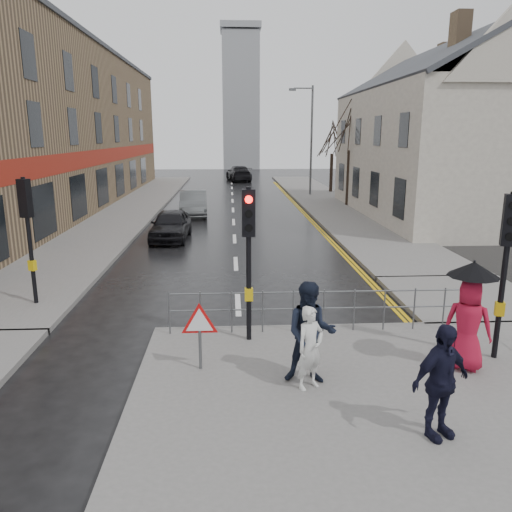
{
  "coord_description": "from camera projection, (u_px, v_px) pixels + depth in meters",
  "views": [
    {
      "loc": [
        -0.19,
        -10.21,
        4.58
      ],
      "look_at": [
        0.51,
        3.08,
        1.35
      ],
      "focal_mm": 35.0,
      "sensor_mm": 36.0,
      "label": 1
    }
  ],
  "objects": [
    {
      "name": "ground",
      "position": [
        240.0,
        349.0,
        11.0
      ],
      "size": [
        120.0,
        120.0,
        0.0
      ],
      "primitive_type": "plane",
      "color": "black",
      "rests_on": "ground"
    },
    {
      "name": "near_pavement",
      "position": [
        438.0,
        434.0,
        7.74
      ],
      "size": [
        10.0,
        9.0,
        0.14
      ],
      "primitive_type": "cube",
      "color": "#605E5B",
      "rests_on": "ground"
    },
    {
      "name": "left_pavement",
      "position": [
        135.0,
        205.0,
        32.97
      ],
      "size": [
        4.0,
        44.0,
        0.14
      ],
      "primitive_type": "cube",
      "color": "#605E5B",
      "rests_on": "ground"
    },
    {
      "name": "right_pavement",
      "position": [
        324.0,
        200.0,
        35.57
      ],
      "size": [
        4.0,
        40.0,
        0.14
      ],
      "primitive_type": "cube",
      "color": "#605E5B",
      "rests_on": "ground"
    },
    {
      "name": "pavement_bridge_right",
      "position": [
        466.0,
        298.0,
        14.22
      ],
      "size": [
        4.0,
        4.2,
        0.14
      ],
      "primitive_type": "cube",
      "color": "#605E5B",
      "rests_on": "ground"
    },
    {
      "name": "building_left_terrace",
      "position": [
        36.0,
        128.0,
        30.55
      ],
      "size": [
        8.0,
        42.0,
        10.0
      ],
      "primitive_type": "cube",
      "color": "#7F6549",
      "rests_on": "ground"
    },
    {
      "name": "building_right_cream",
      "position": [
        446.0,
        132.0,
        27.95
      ],
      "size": [
        9.0,
        16.4,
        10.1
      ],
      "color": "beige",
      "rests_on": "ground"
    },
    {
      "name": "church_tower",
      "position": [
        241.0,
        102.0,
        69.12
      ],
      "size": [
        5.0,
        5.0,
        18.0
      ],
      "primitive_type": "cube",
      "color": "gray",
      "rests_on": "ground"
    },
    {
      "name": "traffic_signal_near_left",
      "position": [
        249.0,
        238.0,
        10.62
      ],
      "size": [
        0.28,
        0.27,
        3.4
      ],
      "color": "black",
      "rests_on": "near_pavement"
    },
    {
      "name": "traffic_signal_near_right",
      "position": [
        507.0,
        247.0,
        9.71
      ],
      "size": [
        0.34,
        0.33,
        3.4
      ],
      "color": "black",
      "rests_on": "near_pavement"
    },
    {
      "name": "traffic_signal_far_left",
      "position": [
        27.0,
        219.0,
        13.05
      ],
      "size": [
        0.34,
        0.33,
        3.4
      ],
      "color": "black",
      "rests_on": "left_pavement"
    },
    {
      "name": "guard_railing_front",
      "position": [
        324.0,
        301.0,
        11.48
      ],
      "size": [
        7.14,
        0.04,
        1.0
      ],
      "color": "#595B5E",
      "rests_on": "near_pavement"
    },
    {
      "name": "warning_sign",
      "position": [
        200.0,
        325.0,
        9.54
      ],
      "size": [
        0.8,
        0.07,
        1.35
      ],
      "color": "#595B5E",
      "rests_on": "near_pavement"
    },
    {
      "name": "street_lamp",
      "position": [
        309.0,
        133.0,
        37.36
      ],
      "size": [
        1.83,
        0.25,
        8.0
      ],
      "color": "#595B5E",
      "rests_on": "right_pavement"
    },
    {
      "name": "tree_near",
      "position": [
        351.0,
        126.0,
        31.52
      ],
      "size": [
        2.4,
        2.4,
        6.58
      ],
      "color": "black",
      "rests_on": "right_pavement"
    },
    {
      "name": "tree_far",
      "position": [
        332.0,
        137.0,
        39.48
      ],
      "size": [
        2.4,
        2.4,
        5.64
      ],
      "color": "black",
      "rests_on": "right_pavement"
    },
    {
      "name": "pedestrian_a",
      "position": [
        310.0,
        348.0,
        8.85
      ],
      "size": [
        0.67,
        0.61,
        1.54
      ],
      "primitive_type": "imported",
      "rotation": [
        0.0,
        0.0,
        0.55
      ],
      "color": "silver",
      "rests_on": "near_pavement"
    },
    {
      "name": "pedestrian_b",
      "position": [
        310.0,
        333.0,
        9.03
      ],
      "size": [
        1.02,
        0.84,
        1.91
      ],
      "primitive_type": "imported",
      "rotation": [
        0.0,
        0.0,
        -0.14
      ],
      "color": "black",
      "rests_on": "near_pavement"
    },
    {
      "name": "pedestrian_with_umbrella",
      "position": [
        469.0,
        313.0,
        9.51
      ],
      "size": [
        1.05,
        0.96,
        2.15
      ],
      "color": "#A4132D",
      "rests_on": "near_pavement"
    },
    {
      "name": "pedestrian_d",
      "position": [
        441.0,
        382.0,
        7.37
      ],
      "size": [
        1.14,
        0.81,
        1.79
      ],
      "primitive_type": "imported",
      "rotation": [
        0.0,
        0.0,
        0.4
      ],
      "color": "black",
      "rests_on": "near_pavement"
    },
    {
      "name": "car_parked",
      "position": [
        171.0,
        225.0,
        22.34
      ],
      "size": [
        1.73,
        4.0,
        1.34
      ],
      "primitive_type": "imported",
      "rotation": [
        0.0,
        0.0,
        -0.04
      ],
      "color": "black",
      "rests_on": "ground"
    },
    {
      "name": "car_mid",
      "position": [
        193.0,
        203.0,
        29.02
      ],
      "size": [
        1.79,
        4.46,
        1.44
      ],
      "primitive_type": "imported",
      "rotation": [
        0.0,
        0.0,
        0.06
      ],
      "color": "#4D5052",
      "rests_on": "ground"
    },
    {
      "name": "car_far",
      "position": [
        239.0,
        173.0,
        51.03
      ],
      "size": [
        2.78,
        5.52,
        1.54
      ],
      "primitive_type": "imported",
      "rotation": [
        0.0,
        0.0,
        3.26
      ],
      "color": "black",
      "rests_on": "ground"
    }
  ]
}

